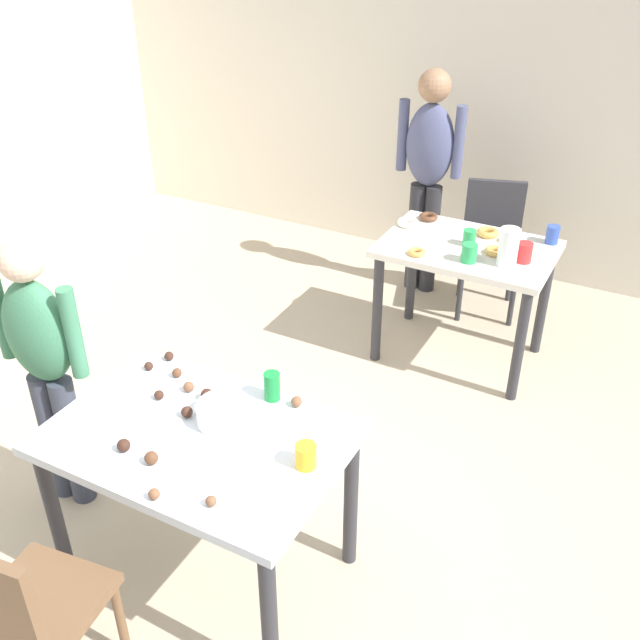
% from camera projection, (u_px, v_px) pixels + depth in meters
% --- Properties ---
extents(ground_plane, '(6.40, 6.40, 0.00)m').
position_uv_depth(ground_plane, '(262.00, 543.00, 3.29)').
color(ground_plane, tan).
extents(wall_back, '(6.40, 0.10, 2.60)m').
position_uv_depth(wall_back, '(500.00, 91.00, 5.03)').
color(wall_back, beige).
rests_on(wall_back, ground_plane).
extents(dining_table_near, '(1.13, 0.77, 0.75)m').
position_uv_depth(dining_table_near, '(199.00, 455.00, 2.84)').
color(dining_table_near, silver).
rests_on(dining_table_near, ground_plane).
extents(dining_table_far, '(0.97, 0.67, 0.75)m').
position_uv_depth(dining_table_far, '(466.00, 265.00, 4.26)').
color(dining_table_far, silver).
rests_on(dining_table_far, ground_plane).
extents(chair_near_table, '(0.45, 0.45, 0.87)m').
position_uv_depth(chair_near_table, '(22.00, 610.00, 2.41)').
color(chair_near_table, brown).
rests_on(chair_near_table, ground_plane).
extents(chair_far_table, '(0.50, 0.50, 0.87)m').
position_uv_depth(chair_far_table, '(491.00, 239.00, 4.86)').
color(chair_far_table, '#2D2D33').
rests_on(chair_far_table, ground_plane).
extents(person_girl_near, '(0.45, 0.23, 1.36)m').
position_uv_depth(person_girl_near, '(44.00, 356.00, 3.14)').
color(person_girl_near, '#383D4C').
rests_on(person_girl_near, ground_plane).
extents(person_adult_far, '(0.45, 0.22, 1.55)m').
position_uv_depth(person_adult_far, '(428.00, 164.00, 4.85)').
color(person_adult_far, '#28282D').
rests_on(person_adult_far, ground_plane).
extents(mixing_bowl, '(0.22, 0.22, 0.08)m').
position_uv_depth(mixing_bowl, '(224.00, 413.00, 2.83)').
color(mixing_bowl, white).
rests_on(mixing_bowl, dining_table_near).
extents(soda_can, '(0.07, 0.07, 0.12)m').
position_uv_depth(soda_can, '(272.00, 386.00, 2.94)').
color(soda_can, '#198438').
rests_on(soda_can, dining_table_near).
extents(fork_near, '(0.17, 0.02, 0.01)m').
position_uv_depth(fork_near, '(262.00, 481.00, 2.56)').
color(fork_near, silver).
rests_on(fork_near, dining_table_near).
extents(cup_near_0, '(0.08, 0.08, 0.09)m').
position_uv_depth(cup_near_0, '(306.00, 456.00, 2.61)').
color(cup_near_0, yellow).
rests_on(cup_near_0, dining_table_near).
extents(cake_ball_0, '(0.05, 0.05, 0.05)m').
position_uv_depth(cake_ball_0, '(187.00, 412.00, 2.86)').
color(cake_ball_0, '#3D2319').
rests_on(cake_ball_0, dining_table_near).
extents(cake_ball_1, '(0.04, 0.04, 0.04)m').
position_uv_depth(cake_ball_1, '(189.00, 387.00, 3.00)').
color(cake_ball_1, brown).
rests_on(cake_ball_1, dining_table_near).
extents(cake_ball_2, '(0.05, 0.05, 0.05)m').
position_uv_depth(cake_ball_2, '(151.00, 458.00, 2.63)').
color(cake_ball_2, brown).
rests_on(cake_ball_2, dining_table_near).
extents(cake_ball_3, '(0.05, 0.05, 0.05)m').
position_uv_depth(cake_ball_3, '(124.00, 445.00, 2.69)').
color(cake_ball_3, '#3D2319').
rests_on(cake_ball_3, dining_table_near).
extents(cake_ball_4, '(0.04, 0.04, 0.04)m').
position_uv_depth(cake_ball_4, '(177.00, 373.00, 3.09)').
color(cake_ball_4, brown).
rests_on(cake_ball_4, dining_table_near).
extents(cake_ball_5, '(0.04, 0.04, 0.04)m').
position_uv_depth(cake_ball_5, '(159.00, 395.00, 2.96)').
color(cake_ball_5, '#3D2319').
rests_on(cake_ball_5, dining_table_near).
extents(cake_ball_6, '(0.04, 0.04, 0.04)m').
position_uv_depth(cake_ball_6, '(149.00, 366.00, 3.13)').
color(cake_ball_6, '#3D2319').
rests_on(cake_ball_6, dining_table_near).
extents(cake_ball_7, '(0.04, 0.04, 0.04)m').
position_uv_depth(cake_ball_7, '(154.00, 494.00, 2.48)').
color(cake_ball_7, brown).
rests_on(cake_ball_7, dining_table_near).
extents(cake_ball_8, '(0.04, 0.04, 0.04)m').
position_uv_depth(cake_ball_8, '(296.00, 402.00, 2.92)').
color(cake_ball_8, brown).
rests_on(cake_ball_8, dining_table_near).
extents(cake_ball_9, '(0.04, 0.04, 0.04)m').
position_uv_depth(cake_ball_9, '(169.00, 356.00, 3.20)').
color(cake_ball_9, '#3D2319').
rests_on(cake_ball_9, dining_table_near).
extents(cake_ball_10, '(0.04, 0.04, 0.04)m').
position_uv_depth(cake_ball_10, '(211.00, 501.00, 2.46)').
color(cake_ball_10, brown).
rests_on(cake_ball_10, dining_table_near).
extents(cake_ball_11, '(0.05, 0.05, 0.05)m').
position_uv_depth(cake_ball_11, '(207.00, 395.00, 2.95)').
color(cake_ball_11, '#3D2319').
rests_on(cake_ball_11, dining_table_near).
extents(pitcher_far, '(0.11, 0.11, 0.21)m').
position_uv_depth(pitcher_far, '(508.00, 247.00, 3.94)').
color(pitcher_far, white).
rests_on(pitcher_far, dining_table_far).
extents(cup_far_0, '(0.09, 0.09, 0.10)m').
position_uv_depth(cup_far_0, '(469.00, 253.00, 4.00)').
color(cup_far_0, green).
rests_on(cup_far_0, dining_table_far).
extents(cup_far_1, '(0.09, 0.09, 0.11)m').
position_uv_depth(cup_far_1, '(524.00, 252.00, 3.99)').
color(cup_far_1, red).
rests_on(cup_far_1, dining_table_far).
extents(cup_far_2, '(0.07, 0.07, 0.11)m').
position_uv_depth(cup_far_2, '(553.00, 235.00, 4.20)').
color(cup_far_2, '#3351B2').
rests_on(cup_far_2, dining_table_far).
extents(cup_far_3, '(0.07, 0.07, 0.09)m').
position_uv_depth(cup_far_3, '(469.00, 238.00, 4.18)').
color(cup_far_3, green).
rests_on(cup_far_3, dining_table_far).
extents(donut_far_0, '(0.12, 0.12, 0.03)m').
position_uv_depth(donut_far_0, '(495.00, 251.00, 4.10)').
color(donut_far_0, gold).
rests_on(donut_far_0, dining_table_far).
extents(donut_far_1, '(0.13, 0.13, 0.04)m').
position_uv_depth(donut_far_1, '(408.00, 222.00, 4.43)').
color(donut_far_1, white).
rests_on(donut_far_1, dining_table_far).
extents(donut_far_2, '(0.10, 0.10, 0.03)m').
position_uv_depth(donut_far_2, '(417.00, 252.00, 4.09)').
color(donut_far_2, gold).
rests_on(donut_far_2, dining_table_far).
extents(donut_far_3, '(0.11, 0.11, 0.03)m').
position_uv_depth(donut_far_3, '(510.00, 240.00, 4.23)').
color(donut_far_3, white).
rests_on(donut_far_3, dining_table_far).
extents(donut_far_4, '(0.12, 0.12, 0.03)m').
position_uv_depth(donut_far_4, '(428.00, 217.00, 4.51)').
color(donut_far_4, brown).
rests_on(donut_far_4, dining_table_far).
extents(donut_far_5, '(0.13, 0.13, 0.04)m').
position_uv_depth(donut_far_5, '(488.00, 232.00, 4.31)').
color(donut_far_5, gold).
rests_on(donut_far_5, dining_table_far).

